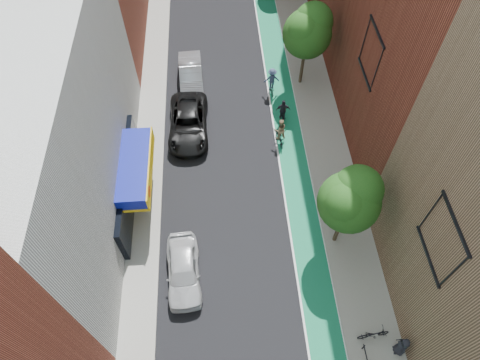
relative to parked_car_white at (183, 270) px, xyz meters
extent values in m
cube|color=#167E58|center=(7.48, 17.67, -0.79)|extent=(2.00, 68.00, 0.01)
cube|color=gray|center=(-2.52, 17.67, -0.72)|extent=(2.00, 68.00, 0.15)
cube|color=gray|center=(9.98, 17.67, -0.72)|extent=(3.00, 68.00, 0.15)
cube|color=silver|center=(-7.52, 5.67, 5.21)|extent=(8.00, 20.00, 12.00)
cylinder|color=#332619|center=(9.08, 1.67, 0.86)|extent=(0.24, 0.24, 3.30)
sphere|color=#124414|center=(9.08, 1.67, 3.59)|extent=(3.36, 3.36, 3.36)
sphere|color=#124414|center=(9.48, 1.97, 4.31)|extent=(2.64, 2.64, 2.64)
sphere|color=#124414|center=(8.78, 1.37, 4.07)|extent=(2.40, 2.40, 2.40)
cylinder|color=#332619|center=(9.08, 15.67, 0.94)|extent=(0.24, 0.24, 3.47)
sphere|color=#124414|center=(9.08, 15.67, 3.81)|extent=(3.53, 3.53, 3.53)
sphere|color=#124414|center=(9.48, 15.97, 4.56)|extent=(2.77, 2.77, 2.77)
sphere|color=#124414|center=(8.78, 15.37, 4.31)|extent=(2.52, 2.52, 2.52)
imported|color=silver|center=(0.00, 0.00, 0.00)|extent=(2.14, 4.75, 1.58)
imported|color=black|center=(0.29, 11.21, 0.03)|extent=(2.83, 5.96, 1.64)
imported|color=#9C9FA4|center=(0.48, 16.30, 0.04)|extent=(1.98, 5.10, 1.66)
imported|color=black|center=(6.68, 9.69, -0.27)|extent=(0.75, 1.79, 1.04)
imported|color=tan|center=(6.68, 9.79, 0.44)|extent=(0.95, 0.79, 1.76)
imported|color=black|center=(7.14, 11.53, -0.30)|extent=(0.76, 1.89, 0.97)
imported|color=#212129|center=(7.14, 11.63, 0.44)|extent=(1.06, 0.50, 1.77)
imported|color=black|center=(6.68, 14.79, -0.33)|extent=(0.52, 1.56, 0.93)
imported|color=#384765|center=(6.68, 14.89, 0.48)|extent=(1.23, 0.75, 1.85)
imported|color=black|center=(9.92, -4.16, -0.19)|extent=(1.78, 0.77, 0.91)
imported|color=black|center=(11.08, -4.94, 0.19)|extent=(0.59, 0.85, 1.66)
camera|label=1|loc=(2.53, -9.86, 22.70)|focal=32.00mm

